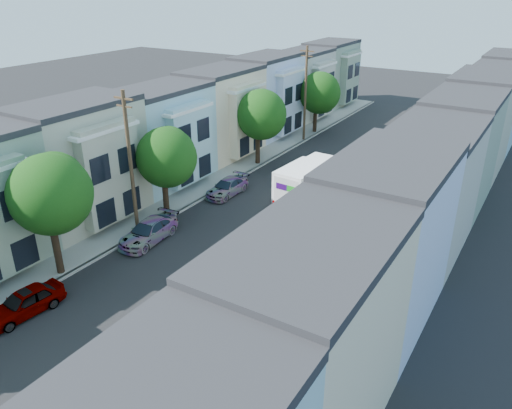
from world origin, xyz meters
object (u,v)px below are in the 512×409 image
(tree_far_r, at_px, (433,117))
(fedex_truck, at_px, (308,180))
(tree_e, at_px, (319,93))
(parked_right_d, at_px, (403,152))
(tree_b, at_px, (50,194))
(tree_c, at_px, (166,157))
(tree_d, at_px, (261,115))
(parked_left_c, at_px, (149,232))
(utility_pole_near, at_px, (131,165))
(utility_pole_far, at_px, (305,94))
(parked_right_a, at_px, (154,384))
(parked_right_c, at_px, (368,184))
(lead_sedan, at_px, (350,169))
(parked_left_b, at_px, (25,303))
(parked_right_b, at_px, (231,310))
(parked_left_d, at_px, (227,187))

(tree_far_r, bearing_deg, fedex_truck, -109.42)
(tree_e, bearing_deg, parked_right_d, -18.83)
(tree_b, bearing_deg, tree_c, 90.00)
(tree_c, xyz_separation_m, tree_d, (0.00, 13.28, 0.25))
(parked_left_c, bearing_deg, tree_e, 88.93)
(tree_e, bearing_deg, fedex_truck, -67.11)
(utility_pole_near, relative_size, utility_pole_far, 1.00)
(tree_c, distance_m, tree_far_r, 27.18)
(fedex_truck, distance_m, parked_right_a, 22.35)
(tree_b, height_order, parked_right_c, tree_b)
(parked_right_c, bearing_deg, tree_d, -179.89)
(parked_right_c, bearing_deg, fedex_truck, -124.46)
(tree_d, xyz_separation_m, parked_right_c, (11.20, -1.10, -4.17))
(lead_sedan, bearing_deg, tree_far_r, 64.80)
(parked_left_b, height_order, parked_left_c, parked_left_b)
(utility_pole_near, distance_m, lead_sedan, 20.79)
(tree_d, xyz_separation_m, parked_right_d, (11.20, 8.91, -4.17))
(tree_e, bearing_deg, tree_d, -90.00)
(utility_pole_near, height_order, parked_right_b, utility_pole_near)
(tree_b, xyz_separation_m, parked_left_b, (1.40, -3.60, -4.65))
(parked_left_b, bearing_deg, parked_right_d, 80.27)
(tree_far_r, bearing_deg, parked_left_c, -113.17)
(fedex_truck, distance_m, parked_left_b, 22.24)
(tree_d, relative_size, parked_right_b, 1.60)
(parked_right_b, bearing_deg, utility_pole_near, 159.56)
(tree_d, distance_m, parked_left_d, 8.87)
(tree_far_r, relative_size, parked_left_b, 1.30)
(utility_pole_far, distance_m, parked_right_a, 38.60)
(tree_far_r, distance_m, parked_left_b, 39.11)
(utility_pole_near, distance_m, fedex_truck, 14.10)
(tree_c, bearing_deg, parked_left_c, -69.76)
(utility_pole_near, bearing_deg, parked_left_b, -81.99)
(tree_far_r, height_order, lead_sedan, tree_far_r)
(utility_pole_near, height_order, lead_sedan, utility_pole_near)
(parked_right_a, bearing_deg, parked_right_d, 86.92)
(parked_right_b, xyz_separation_m, parked_right_c, (0.00, 20.40, 0.00))
(utility_pole_near, distance_m, parked_left_c, 4.67)
(parked_left_c, height_order, parked_right_c, parked_right_c)
(fedex_truck, distance_m, parked_right_c, 5.64)
(parked_right_d, bearing_deg, parked_right_b, -87.57)
(parked_right_a, bearing_deg, utility_pole_near, 133.35)
(utility_pole_near, xyz_separation_m, parked_right_b, (11.20, -4.79, -4.39))
(tree_d, relative_size, parked_right_a, 1.78)
(parked_right_b, bearing_deg, parked_left_b, -149.54)
(tree_c, relative_size, parked_left_c, 1.45)
(tree_far_r, xyz_separation_m, parked_left_b, (-11.79, -37.13, -3.44))
(tree_d, xyz_separation_m, utility_pole_far, (0.00, 9.29, 0.22))
(parked_left_c, height_order, parked_right_b, parked_right_b)
(tree_b, height_order, tree_c, tree_b)
(tree_b, relative_size, tree_d, 1.06)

